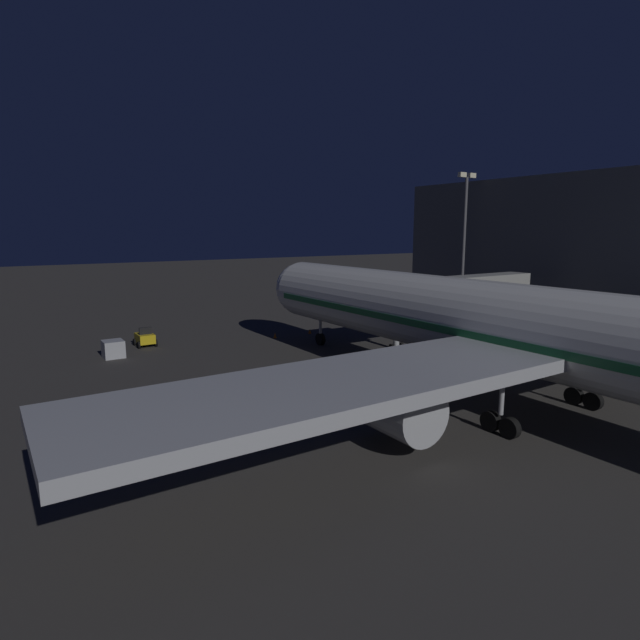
% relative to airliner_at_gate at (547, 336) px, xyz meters
% --- Properties ---
extents(ground_plane, '(320.00, 320.00, 0.00)m').
position_rel_airliner_at_gate_xyz_m(ground_plane, '(-0.00, -10.53, -5.21)').
color(ground_plane, '#383533').
extents(airliner_at_gate, '(54.40, 62.66, 18.25)m').
position_rel_airliner_at_gate_xyz_m(airliner_at_gate, '(0.00, 0.00, 0.00)').
color(airliner_at_gate, silver).
rests_on(airliner_at_gate, ground_plane).
extents(jet_bridge, '(21.32, 3.40, 6.88)m').
position_rel_airliner_at_gate_xyz_m(jet_bridge, '(-11.49, -19.04, 0.13)').
color(jet_bridge, '#9E9E99').
rests_on(jet_bridge, ground_plane).
extents(apron_floodlight_mast, '(2.90, 0.50, 18.63)m').
position_rel_airliner_at_gate_xyz_m(apron_floodlight_mast, '(-25.50, -29.18, 5.56)').
color(apron_floodlight_mast, '#59595E').
rests_on(apron_floodlight_mast, ground_plane).
extents(baggage_tug_lead, '(1.86, 2.36, 1.95)m').
position_rel_airliner_at_gate_xyz_m(baggage_tug_lead, '(14.88, -33.84, -4.43)').
color(baggage_tug_lead, yellow).
rests_on(baggage_tug_lead, ground_plane).
extents(baggage_container_near_belt, '(1.76, 1.83, 1.56)m').
position_rel_airliner_at_gate_xyz_m(baggage_container_near_belt, '(18.53, -30.69, -4.43)').
color(baggage_container_near_belt, '#B7BABF').
rests_on(baggage_container_near_belt, ground_plane).
extents(traffic_cone_nose_port, '(0.36, 0.36, 0.55)m').
position_rel_airliner_at_gate_xyz_m(traffic_cone_nose_port, '(-2.20, -30.17, -4.94)').
color(traffic_cone_nose_port, orange).
rests_on(traffic_cone_nose_port, ground_plane).
extents(traffic_cone_nose_starboard, '(0.36, 0.36, 0.55)m').
position_rel_airliner_at_gate_xyz_m(traffic_cone_nose_starboard, '(2.20, -30.17, -4.94)').
color(traffic_cone_nose_starboard, orange).
rests_on(traffic_cone_nose_starboard, ground_plane).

